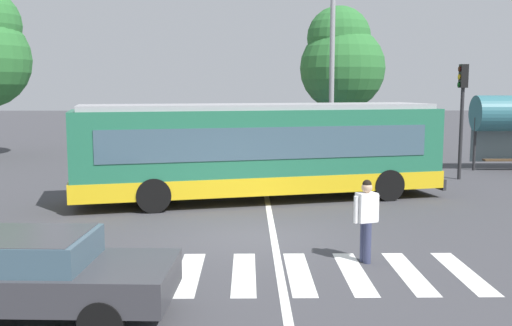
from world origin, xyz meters
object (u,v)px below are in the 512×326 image
object	(u,v)px
parked_car_champagne	(205,142)
parked_car_blue	(308,143)
city_transit_bus	(260,150)
parked_car_red	(258,141)
traffic_light_far_corner	(462,102)
parked_car_silver	(154,142)
twin_arm_street_lamp	(332,35)
foreground_sedan	(25,272)
background_tree_right	(341,60)
pedestrian_crossing_street	(366,216)

from	to	relation	value
parked_car_champagne	parked_car_blue	size ratio (longest dim) A/B	1.02
city_transit_bus	parked_car_red	distance (m)	12.26
traffic_light_far_corner	parked_car_silver	bearing A→B (deg)	148.55
twin_arm_street_lamp	foreground_sedan	bearing A→B (deg)	-114.31
foreground_sedan	parked_car_champagne	distance (m)	21.54
parked_car_blue	background_tree_right	bearing A→B (deg)	49.12
foreground_sedan	parked_car_red	xyz separation A→B (m)	(3.94, 22.01, 0.00)
pedestrian_crossing_street	twin_arm_street_lamp	bearing A→B (deg)	85.35
pedestrian_crossing_street	traffic_light_far_corner	bearing A→B (deg)	61.73
city_transit_bus	parked_car_silver	distance (m)	13.37
traffic_light_far_corner	pedestrian_crossing_street	bearing A→B (deg)	-118.27
parked_car_champagne	traffic_light_far_corner	world-z (taller)	traffic_light_far_corner
pedestrian_crossing_street	parked_car_red	bearing A→B (deg)	95.66
traffic_light_far_corner	parked_car_champagne	bearing A→B (deg)	144.08
parked_car_red	twin_arm_street_lamp	xyz separation A→B (m)	(2.88, -6.91, 4.92)
parked_car_silver	parked_car_blue	size ratio (longest dim) A/B	1.01
pedestrian_crossing_street	traffic_light_far_corner	world-z (taller)	traffic_light_far_corner
city_transit_bus	parked_car_silver	bearing A→B (deg)	113.64
parked_car_silver	background_tree_right	distance (m)	11.11
twin_arm_street_lamp	pedestrian_crossing_street	bearing A→B (deg)	-94.65
city_transit_bus	traffic_light_far_corner	bearing A→B (deg)	27.45
parked_car_blue	background_tree_right	xyz separation A→B (m)	(2.02, 2.33, 4.35)
parked_car_champagne	twin_arm_street_lamp	distance (m)	9.83
foreground_sedan	parked_car_silver	bearing A→B (deg)	93.99
city_transit_bus	parked_car_blue	world-z (taller)	city_transit_bus
parked_car_blue	city_transit_bus	bearing A→B (deg)	-103.23
pedestrian_crossing_street	parked_car_champagne	size ratio (longest dim) A/B	0.38
city_transit_bus	parked_car_blue	xyz separation A→B (m)	(2.71, 11.55, -0.82)
parked_car_red	background_tree_right	bearing A→B (deg)	19.65
parked_car_red	background_tree_right	xyz separation A→B (m)	(4.61, 1.64, 4.35)
background_tree_right	foreground_sedan	bearing A→B (deg)	-109.87
parked_car_blue	parked_car_silver	bearing A→B (deg)	175.22
foreground_sedan	background_tree_right	xyz separation A→B (m)	(8.55, 23.65, 4.35)
parked_car_silver	parked_car_champagne	size ratio (longest dim) A/B	0.99
parked_car_blue	twin_arm_street_lamp	world-z (taller)	twin_arm_street_lamp
pedestrian_crossing_street	twin_arm_street_lamp	size ratio (longest dim) A/B	0.18
background_tree_right	city_transit_bus	bearing A→B (deg)	-108.84
pedestrian_crossing_street	traffic_light_far_corner	size ratio (longest dim) A/B	0.38
city_transit_bus	background_tree_right	world-z (taller)	background_tree_right
city_transit_bus	twin_arm_street_lamp	world-z (taller)	twin_arm_street_lamp
city_transit_bus	twin_arm_street_lamp	bearing A→B (deg)	60.54
foreground_sedan	parked_car_champagne	world-z (taller)	same
parked_car_champagne	traffic_light_far_corner	size ratio (longest dim) A/B	1.02
parked_car_champagne	parked_car_blue	distance (m)	5.32
parked_car_champagne	background_tree_right	world-z (taller)	background_tree_right
traffic_light_far_corner	parked_car_red	bearing A→B (deg)	133.79
parked_car_blue	foreground_sedan	bearing A→B (deg)	-107.03
city_transit_bus	pedestrian_crossing_street	distance (m)	7.17
parked_car_red	background_tree_right	size ratio (longest dim) A/B	0.57
traffic_light_far_corner	twin_arm_street_lamp	distance (m)	5.72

